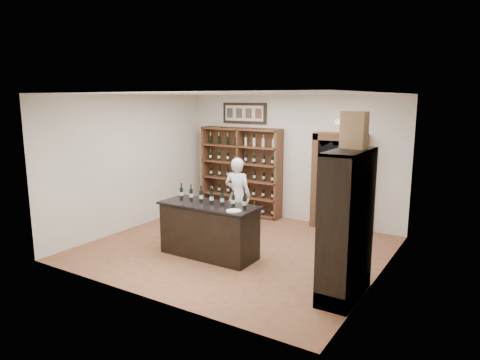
% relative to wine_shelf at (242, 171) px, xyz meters
% --- Properties ---
extents(floor, '(5.50, 5.50, 0.00)m').
position_rel_wine_shelf_xyz_m(floor, '(1.30, -2.33, -1.10)').
color(floor, '#945C3B').
rests_on(floor, ground).
extents(ceiling, '(5.50, 5.50, 0.00)m').
position_rel_wine_shelf_xyz_m(ceiling, '(1.30, -2.33, 1.90)').
color(ceiling, white).
rests_on(ceiling, wall_back).
extents(wall_back, '(5.50, 0.04, 3.00)m').
position_rel_wine_shelf_xyz_m(wall_back, '(1.30, 0.17, 0.40)').
color(wall_back, silver).
rests_on(wall_back, ground).
extents(wall_left, '(0.04, 5.00, 3.00)m').
position_rel_wine_shelf_xyz_m(wall_left, '(-1.45, -2.33, 0.40)').
color(wall_left, silver).
rests_on(wall_left, ground).
extents(wall_right, '(0.04, 5.00, 3.00)m').
position_rel_wine_shelf_xyz_m(wall_right, '(4.05, -2.33, 0.40)').
color(wall_right, silver).
rests_on(wall_right, ground).
extents(wine_shelf, '(2.20, 0.38, 2.20)m').
position_rel_wine_shelf_xyz_m(wine_shelf, '(0.00, 0.00, 0.00)').
color(wine_shelf, brown).
rests_on(wine_shelf, ground).
extents(framed_picture, '(1.25, 0.04, 0.52)m').
position_rel_wine_shelf_xyz_m(framed_picture, '(0.00, 0.14, 1.45)').
color(framed_picture, black).
rests_on(framed_picture, wall_back).
extents(arched_doorway, '(1.17, 0.35, 2.17)m').
position_rel_wine_shelf_xyz_m(arched_doorway, '(2.55, -0.00, 0.04)').
color(arched_doorway, black).
rests_on(arched_doorway, ground).
extents(emergency_light, '(0.30, 0.10, 0.10)m').
position_rel_wine_shelf_xyz_m(emergency_light, '(2.55, 0.09, 1.30)').
color(emergency_light, white).
rests_on(emergency_light, wall_back).
extents(tasting_counter, '(1.88, 0.78, 1.00)m').
position_rel_wine_shelf_xyz_m(tasting_counter, '(1.10, -2.93, -0.61)').
color(tasting_counter, black).
rests_on(tasting_counter, ground).
extents(counter_bottle_0, '(0.07, 0.07, 0.30)m').
position_rel_wine_shelf_xyz_m(counter_bottle_0, '(0.38, -2.84, 0.01)').
color(counter_bottle_0, black).
rests_on(counter_bottle_0, tasting_counter).
extents(counter_bottle_1, '(0.07, 0.07, 0.30)m').
position_rel_wine_shelf_xyz_m(counter_bottle_1, '(0.62, -2.84, 0.01)').
color(counter_bottle_1, black).
rests_on(counter_bottle_1, tasting_counter).
extents(counter_bottle_2, '(0.07, 0.07, 0.30)m').
position_rel_wine_shelf_xyz_m(counter_bottle_2, '(0.86, -2.84, 0.01)').
color(counter_bottle_2, black).
rests_on(counter_bottle_2, tasting_counter).
extents(counter_bottle_3, '(0.07, 0.07, 0.30)m').
position_rel_wine_shelf_xyz_m(counter_bottle_3, '(1.10, -2.84, 0.01)').
color(counter_bottle_3, black).
rests_on(counter_bottle_3, tasting_counter).
extents(counter_bottle_4, '(0.07, 0.07, 0.30)m').
position_rel_wine_shelf_xyz_m(counter_bottle_4, '(1.34, -2.84, 0.01)').
color(counter_bottle_4, black).
rests_on(counter_bottle_4, tasting_counter).
extents(counter_bottle_5, '(0.07, 0.07, 0.30)m').
position_rel_wine_shelf_xyz_m(counter_bottle_5, '(1.58, -2.84, 0.01)').
color(counter_bottle_5, black).
rests_on(counter_bottle_5, tasting_counter).
extents(counter_bottle_6, '(0.07, 0.07, 0.30)m').
position_rel_wine_shelf_xyz_m(counter_bottle_6, '(1.82, -2.84, 0.01)').
color(counter_bottle_6, black).
rests_on(counter_bottle_6, tasting_counter).
extents(side_cabinet, '(0.48, 1.20, 2.20)m').
position_rel_wine_shelf_xyz_m(side_cabinet, '(3.82, -3.23, -0.35)').
color(side_cabinet, black).
rests_on(side_cabinet, ground).
extents(shopkeeper, '(0.65, 0.46, 1.66)m').
position_rel_wine_shelf_xyz_m(shopkeeper, '(0.77, -1.41, -0.27)').
color(shopkeeper, silver).
rests_on(shopkeeper, ground).
extents(plate, '(0.27, 0.27, 0.02)m').
position_rel_wine_shelf_xyz_m(plate, '(1.78, -3.14, -0.09)').
color(plate, beige).
rests_on(plate, tasting_counter).
extents(wine_crate, '(0.40, 0.23, 0.54)m').
position_rel_wine_shelf_xyz_m(wine_crate, '(3.78, -3.06, 1.37)').
color(wine_crate, tan).
rests_on(wine_crate, side_cabinet).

